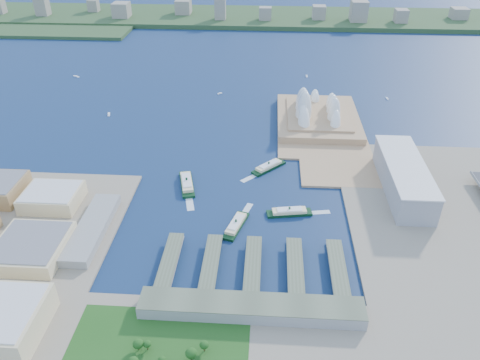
# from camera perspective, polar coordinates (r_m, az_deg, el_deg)

# --- Properties ---
(ground) EXTENTS (3000.00, 3000.00, 0.00)m
(ground) POSITION_cam_1_polar(r_m,az_deg,el_deg) (536.88, 0.41, -5.30)
(ground) COLOR #0E1A44
(ground) RESTS_ON ground
(east_land) EXTENTS (240.00, 500.00, 3.00)m
(east_land) POSITION_cam_1_polar(r_m,az_deg,el_deg) (541.48, 26.65, -8.82)
(east_land) COLOR gray
(east_land) RESTS_ON ground
(peninsula) EXTENTS (135.00, 220.00, 3.00)m
(peninsula) POSITION_cam_1_polar(r_m,az_deg,el_deg) (763.45, 9.72, 6.44)
(peninsula) COLOR tan
(peninsula) RESTS_ON ground
(far_shore) EXTENTS (2200.00, 260.00, 12.00)m
(far_shore) POSITION_cam_1_polar(r_m,az_deg,el_deg) (1442.25, 2.85, 19.20)
(far_shore) COLOR #2D4926
(far_shore) RESTS_ON ground
(opera_house) EXTENTS (134.00, 180.00, 58.00)m
(opera_house) POSITION_cam_1_polar(r_m,az_deg,el_deg) (769.06, 9.62, 9.14)
(opera_house) COLOR white
(opera_house) RESTS_ON peninsula
(toaster_building) EXTENTS (45.00, 155.00, 35.00)m
(toaster_building) POSITION_cam_1_polar(r_m,az_deg,el_deg) (615.26, 19.32, 0.32)
(toaster_building) COLOR gray
(toaster_building) RESTS_ON east_land
(ferry_wharves) EXTENTS (184.00, 90.00, 9.30)m
(ferry_wharves) POSITION_cam_1_polar(r_m,az_deg,el_deg) (475.87, 1.58, -10.39)
(ferry_wharves) COLOR #515944
(ferry_wharves) RESTS_ON ground
(terminal_building) EXTENTS (200.00, 28.00, 12.00)m
(terminal_building) POSITION_cam_1_polar(r_m,az_deg,el_deg) (430.25, 1.38, -15.35)
(terminal_building) COLOR gray
(terminal_building) RESTS_ON south_land
(park) EXTENTS (150.00, 110.00, 16.00)m
(park) POSITION_cam_1_polar(r_m,az_deg,el_deg) (402.28, -10.45, -20.17)
(park) COLOR #194714
(park) RESTS_ON south_land
(far_skyline) EXTENTS (1900.00, 140.00, 55.00)m
(far_skyline) POSITION_cam_1_polar(r_m,az_deg,el_deg) (1415.61, 2.87, 20.35)
(far_skyline) COLOR gray
(far_skyline) RESTS_ON far_shore
(ferry_a) EXTENTS (29.72, 62.80, 11.51)m
(ferry_a) POSITION_cam_1_polar(r_m,az_deg,el_deg) (603.21, -6.51, -0.21)
(ferry_a) COLOR black
(ferry_a) RESTS_ON ground
(ferry_b) EXTENTS (47.35, 48.57, 10.23)m
(ferry_b) POSITION_cam_1_polar(r_m,az_deg,el_deg) (637.61, 3.53, 1.80)
(ferry_b) COLOR black
(ferry_b) RESTS_ON ground
(ferry_c) EXTENTS (28.42, 55.09, 10.10)m
(ferry_c) POSITION_cam_1_polar(r_m,az_deg,el_deg) (528.36, -0.50, -5.31)
(ferry_c) COLOR black
(ferry_c) RESTS_ON ground
(ferry_d) EXTENTS (54.47, 22.00, 10.02)m
(ferry_d) POSITION_cam_1_polar(r_m,az_deg,el_deg) (551.07, 6.03, -3.74)
(ferry_d) COLOR black
(ferry_d) RESTS_ON ground
(boat_a) EXTENTS (7.02, 14.31, 2.68)m
(boat_a) POSITION_cam_1_polar(r_m,az_deg,el_deg) (827.18, -15.71, 7.73)
(boat_a) COLOR white
(boat_a) RESTS_ON ground
(boat_b) EXTENTS (9.28, 8.17, 2.49)m
(boat_b) POSITION_cam_1_polar(r_m,az_deg,el_deg) (885.16, -2.48, 10.52)
(boat_b) COLOR white
(boat_b) RESTS_ON ground
(boat_c) EXTENTS (4.40, 10.74, 2.35)m
(boat_c) POSITION_cam_1_polar(r_m,az_deg,el_deg) (902.54, 17.50, 9.48)
(boat_c) COLOR white
(boat_c) RESTS_ON ground
(boat_d) EXTENTS (14.91, 10.45, 2.58)m
(boat_d) POSITION_cam_1_polar(r_m,az_deg,el_deg) (1027.02, -19.34, 11.86)
(boat_d) COLOR white
(boat_d) RESTS_ON ground
(boat_e) EXTENTS (4.17, 11.53, 2.79)m
(boat_e) POSITION_cam_1_polar(r_m,az_deg,el_deg) (982.06, 8.12, 12.45)
(boat_e) COLOR white
(boat_e) RESTS_ON ground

